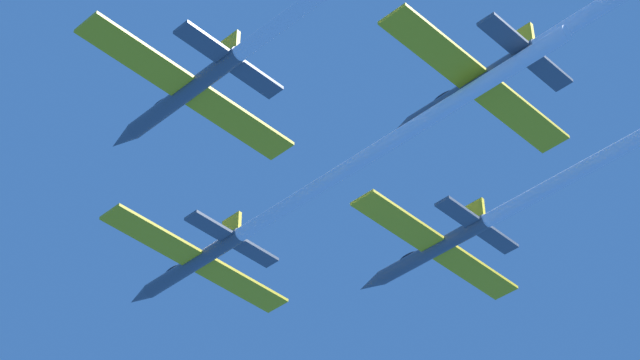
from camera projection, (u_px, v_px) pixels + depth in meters
name	position (u px, v px, depth m)	size (l,w,h in m)	color
jet_lead	(287.00, 206.00, 98.89)	(18.74, 46.37, 3.10)	#4C5660
jet_left_wing	(282.00, 22.00, 84.93)	(18.74, 43.90, 3.10)	#4C5660
jet_right_wing	(529.00, 197.00, 99.70)	(18.74, 43.81, 3.10)	#4C5660
jet_slot	(603.00, 5.00, 84.18)	(18.74, 46.60, 3.10)	#4C5660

